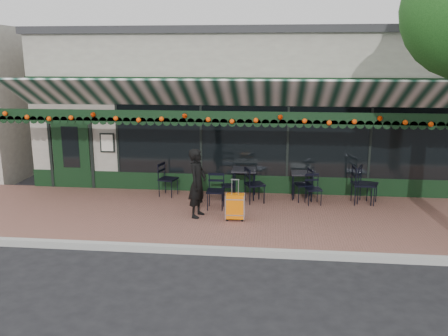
# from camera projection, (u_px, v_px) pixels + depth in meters

# --- Properties ---
(ground) EXTENTS (80.00, 80.00, 0.00)m
(ground) POSITION_uv_depth(u_px,v_px,m) (220.00, 253.00, 9.62)
(ground) COLOR black
(ground) RESTS_ON ground
(sidewalk) EXTENTS (18.00, 4.00, 0.15)m
(sidewalk) POSITION_uv_depth(u_px,v_px,m) (230.00, 217.00, 11.54)
(sidewalk) COLOR brown
(sidewalk) RESTS_ON ground
(curb) EXTENTS (18.00, 0.16, 0.15)m
(curb) POSITION_uv_depth(u_px,v_px,m) (220.00, 251.00, 9.53)
(curb) COLOR #9E9E99
(curb) RESTS_ON ground
(restaurant_building) EXTENTS (12.00, 9.60, 4.50)m
(restaurant_building) POSITION_uv_depth(u_px,v_px,m) (246.00, 104.00, 16.69)
(restaurant_building) COLOR gray
(restaurant_building) RESTS_ON ground
(woman) EXTENTS (0.52, 0.67, 1.65)m
(woman) POSITION_uv_depth(u_px,v_px,m) (197.00, 183.00, 11.20)
(woman) COLOR black
(woman) RESTS_ON sidewalk
(suitcase) EXTENTS (0.44, 0.25, 0.98)m
(suitcase) POSITION_uv_depth(u_px,v_px,m) (235.00, 207.00, 11.04)
(suitcase) COLOR #DE6607
(suitcase) RESTS_ON sidewalk
(cafe_table_a) EXTENTS (0.58, 0.58, 0.72)m
(cafe_table_a) POSITION_uv_depth(u_px,v_px,m) (302.00, 175.00, 12.71)
(cafe_table_a) COLOR black
(cafe_table_a) RESTS_ON sidewalk
(cafe_table_b) EXTENTS (0.65, 0.65, 0.80)m
(cafe_table_b) POSITION_uv_depth(u_px,v_px,m) (244.00, 172.00, 12.73)
(cafe_table_b) COLOR black
(cafe_table_b) RESTS_ON sidewalk
(chair_a_left) EXTENTS (0.55, 0.55, 0.88)m
(chair_a_left) POSITION_uv_depth(u_px,v_px,m) (303.00, 185.00, 12.52)
(chair_a_left) COLOR black
(chair_a_left) RESTS_ON sidewalk
(chair_a_right) EXTENTS (0.63, 0.63, 1.00)m
(chair_a_right) POSITION_uv_depth(u_px,v_px,m) (368.00, 185.00, 12.30)
(chair_a_right) COLOR black
(chair_a_right) RESTS_ON sidewalk
(chair_a_front) EXTENTS (0.47, 0.47, 0.80)m
(chair_a_front) POSITION_uv_depth(u_px,v_px,m) (313.00, 189.00, 12.22)
(chair_a_front) COLOR black
(chair_a_front) RESTS_ON sidewalk
(chair_a_extra) EXTENTS (0.54, 0.54, 1.01)m
(chair_a_extra) POSITION_uv_depth(u_px,v_px,m) (362.00, 185.00, 12.27)
(chair_a_extra) COLOR black
(chair_a_extra) RESTS_ON sidewalk
(chair_b_left) EXTENTS (0.44, 0.44, 0.75)m
(chair_b_left) POSITION_uv_depth(u_px,v_px,m) (228.00, 186.00, 12.65)
(chair_b_left) COLOR black
(chair_b_left) RESTS_ON sidewalk
(chair_b_right) EXTENTS (0.62, 0.62, 0.96)m
(chair_b_right) POSITION_uv_depth(u_px,v_px,m) (255.00, 185.00, 12.38)
(chair_b_right) COLOR black
(chair_b_right) RESTS_ON sidewalk
(chair_b_front) EXTENTS (0.45, 0.45, 0.90)m
(chair_b_front) POSITION_uv_depth(u_px,v_px,m) (216.00, 192.00, 11.85)
(chair_b_front) COLOR black
(chair_b_front) RESTS_ON sidewalk
(chair_solo) EXTENTS (0.55, 0.55, 0.92)m
(chair_solo) POSITION_uv_depth(u_px,v_px,m) (168.00, 179.00, 12.98)
(chair_solo) COLOR black
(chair_solo) RESTS_ON sidewalk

